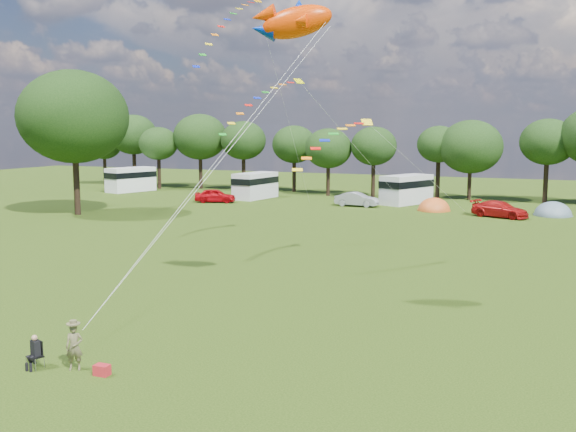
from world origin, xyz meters
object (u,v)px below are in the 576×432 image
at_px(big_tree, 74,117).
at_px(tent_orange, 434,210).
at_px(kite_flyer, 74,347).
at_px(camp_chair, 36,348).
at_px(car_a, 215,196).
at_px(campervan_b, 255,185).
at_px(fish_kite, 290,22).
at_px(campervan_c, 407,188).
at_px(car_b, 357,199).
at_px(tent_greyblue, 553,215).
at_px(car_c, 500,209).
at_px(campervan_a, 131,179).

height_order(big_tree, tent_orange, big_tree).
xyz_separation_m(kite_flyer, camp_chair, (-1.29, -0.39, -0.09)).
distance_m(car_a, kite_flyer, 48.77).
distance_m(big_tree, camp_chair, 41.07).
bearing_deg(campervan_b, car_a, 164.78).
relative_size(big_tree, kite_flyer, 8.53).
height_order(campervan_b, fish_kite, fish_kite).
relative_size(campervan_c, camp_chair, 5.87).
distance_m(tent_orange, camp_chair, 47.41).
bearing_deg(tent_orange, campervan_b, 171.98).
bearing_deg(car_b, tent_greyblue, -88.94).
distance_m(car_c, fish_kite, 37.02).
bearing_deg(car_a, tent_orange, -102.49).
bearing_deg(tent_greyblue, campervan_a, 176.15).
relative_size(car_a, campervan_c, 0.66).
bearing_deg(big_tree, car_b, 36.92).
distance_m(camp_chair, fish_kite, 16.21).
distance_m(big_tree, car_c, 39.67).
height_order(big_tree, campervan_c, big_tree).
bearing_deg(kite_flyer, car_a, 85.65).
relative_size(car_a, campervan_b, 0.71).
xyz_separation_m(big_tree, campervan_a, (-9.23, 20.26, -7.38)).
height_order(campervan_a, campervan_c, campervan_c).
relative_size(tent_orange, fish_kite, 0.94).
xyz_separation_m(campervan_a, fish_kite, (39.76, -41.22, 10.76)).
height_order(car_b, kite_flyer, kite_flyer).
xyz_separation_m(campervan_c, fish_kite, (4.41, -41.78, 10.76)).
bearing_deg(camp_chair, kite_flyer, 38.57).
bearing_deg(tent_greyblue, car_b, -178.77).
distance_m(car_b, car_c, 14.62).
bearing_deg(kite_flyer, campervan_c, 62.16).
distance_m(big_tree, tent_greyblue, 44.97).
distance_m(campervan_b, camp_chair, 52.83).
xyz_separation_m(car_b, car_c, (14.35, -2.79, 0.01)).
relative_size(car_a, car_c, 0.91).
distance_m(kite_flyer, camp_chair, 1.35).
relative_size(big_tree, tent_orange, 3.75).
relative_size(campervan_a, campervan_b, 1.06).
bearing_deg(car_a, big_tree, 135.46).
xyz_separation_m(car_c, campervan_c, (-10.18, 7.12, 0.91)).
height_order(campervan_b, tent_greyblue, campervan_b).
bearing_deg(tent_greyblue, fish_kite, -105.02).
xyz_separation_m(car_a, car_b, (15.16, 2.69, -0.02)).
distance_m(tent_orange, tent_greyblue, 10.79).
xyz_separation_m(tent_orange, kite_flyer, (-3.05, -46.82, 0.76)).
relative_size(big_tree, car_a, 2.97).
bearing_deg(fish_kite, campervan_b, 103.34).
bearing_deg(car_c, campervan_c, 74.16).
height_order(car_c, tent_greyblue, car_c).
relative_size(campervan_a, tent_orange, 1.90).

